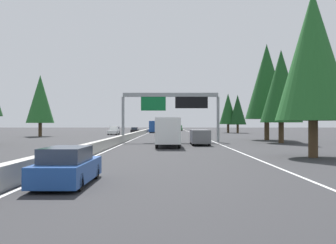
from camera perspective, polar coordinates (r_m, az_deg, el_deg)
ground_plane at (r=62.65m, az=-5.03°, el=-2.44°), size 320.00×320.00×0.00m
median_barrier at (r=82.58m, az=-3.98°, el=-1.61°), size 180.00×0.56×0.90m
shoulder_stripe_right at (r=72.62m, az=4.79°, el=-2.14°), size 160.00×0.16×0.01m
shoulder_stripe_median at (r=72.58m, az=-4.11°, el=-2.14°), size 160.00×0.16×0.01m
sign_gantry_overhead at (r=46.06m, az=0.62°, el=3.08°), size 0.50×12.68×6.36m
sedan_far_left at (r=14.47m, az=-15.82°, el=-6.94°), size 4.40×1.80×1.47m
box_truck_mid_center at (r=36.61m, az=0.00°, el=-1.46°), size 8.50×2.40×2.95m
sedan_near_center at (r=47.10m, az=0.14°, el=-2.33°), size 4.40×1.80×1.47m
bus_mid_right at (r=97.69m, az=-2.15°, el=-0.66°), size 11.50×2.55×3.10m
sedan_near_right at (r=132.16m, az=-1.43°, el=-1.01°), size 4.40×1.80×1.47m
minivan_distant_a at (r=39.71m, az=5.12°, el=-2.32°), size 5.00×1.95×1.69m
pickup_distant_b at (r=120.93m, az=1.81°, el=-0.97°), size 5.60×2.00×1.86m
sedan_far_right at (r=121.23m, az=0.15°, el=-1.08°), size 4.40×1.80×1.47m
oncoming_near at (r=78.06m, az=-8.65°, el=-1.34°), size 5.60×2.00×1.86m
oncoming_far at (r=90.24m, az=-5.34°, el=-1.35°), size 4.40×1.80×1.47m
conifer_right_foreground at (r=27.34m, az=22.21°, el=9.85°), size 5.19×5.19×11.79m
conifer_right_near at (r=46.03m, az=17.67°, el=5.49°), size 5.06×5.06×11.49m
conifer_right_mid at (r=53.93m, az=15.54°, el=6.27°), size 6.15×6.15×13.99m
conifer_right_far at (r=94.43m, az=9.60°, el=2.09°), size 4.54×4.54×10.31m
conifer_right_distant at (r=93.21m, az=11.10°, el=1.94°), size 4.33×4.33×9.84m
conifer_left_mid at (r=70.44m, az=-19.80°, el=3.48°), size 5.04×5.04×11.46m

